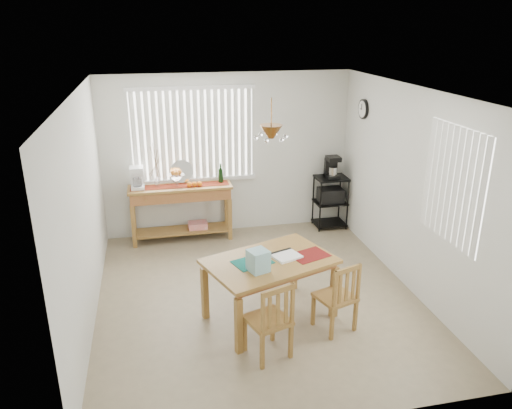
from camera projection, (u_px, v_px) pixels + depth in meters
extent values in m
cube|color=gray|center=(257.00, 296.00, 6.44)|extent=(4.00, 4.50, 0.01)
cube|color=silver|center=(227.00, 154.00, 8.10)|extent=(4.00, 0.10, 2.60)
cube|color=silver|center=(320.00, 300.00, 3.88)|extent=(4.00, 0.10, 2.60)
cube|color=silver|center=(79.00, 214.00, 5.58)|extent=(0.10, 4.50, 2.60)
cube|color=silver|center=(413.00, 190.00, 6.39)|extent=(0.10, 4.50, 2.60)
cube|color=white|center=(258.00, 87.00, 5.52)|extent=(4.00, 4.50, 0.10)
cube|color=white|center=(193.00, 135.00, 7.82)|extent=(1.90, 0.01, 1.40)
cube|color=white|center=(134.00, 138.00, 7.63)|extent=(0.07, 0.03, 1.40)
cube|color=white|center=(141.00, 137.00, 7.65)|extent=(0.07, 0.03, 1.40)
cube|color=white|center=(148.00, 137.00, 7.67)|extent=(0.07, 0.03, 1.40)
cube|color=white|center=(155.00, 137.00, 7.69)|extent=(0.07, 0.03, 1.40)
cube|color=white|center=(162.00, 137.00, 7.71)|extent=(0.07, 0.03, 1.40)
cube|color=white|center=(169.00, 136.00, 7.73)|extent=(0.07, 0.03, 1.40)
cube|color=white|center=(176.00, 136.00, 7.75)|extent=(0.07, 0.03, 1.40)
cube|color=white|center=(183.00, 136.00, 7.77)|extent=(0.07, 0.03, 1.40)
cube|color=white|center=(190.00, 135.00, 7.80)|extent=(0.07, 0.03, 1.40)
cube|color=white|center=(196.00, 135.00, 7.82)|extent=(0.07, 0.03, 1.40)
cube|color=white|center=(203.00, 135.00, 7.84)|extent=(0.07, 0.03, 1.40)
cube|color=white|center=(210.00, 134.00, 7.86)|extent=(0.07, 0.03, 1.40)
cube|color=white|center=(216.00, 134.00, 7.88)|extent=(0.07, 0.03, 1.40)
cube|color=white|center=(223.00, 134.00, 7.90)|extent=(0.07, 0.03, 1.40)
cube|color=white|center=(229.00, 133.00, 7.92)|extent=(0.07, 0.03, 1.40)
cube|color=white|center=(236.00, 133.00, 7.94)|extent=(0.07, 0.03, 1.40)
cube|color=white|center=(243.00, 133.00, 7.96)|extent=(0.07, 0.03, 1.40)
cube|color=white|center=(249.00, 133.00, 7.98)|extent=(0.07, 0.03, 1.40)
cube|color=white|center=(195.00, 180.00, 8.05)|extent=(1.98, 0.06, 0.06)
cube|color=white|center=(191.00, 88.00, 7.54)|extent=(1.98, 0.06, 0.06)
cube|color=white|center=(454.00, 185.00, 5.43)|extent=(0.01, 1.10, 1.30)
cube|color=white|center=(481.00, 201.00, 4.98)|extent=(0.03, 0.07, 1.30)
cube|color=white|center=(474.00, 197.00, 5.08)|extent=(0.03, 0.07, 1.30)
cube|color=white|center=(468.00, 194.00, 5.18)|extent=(0.03, 0.07, 1.30)
cube|color=white|center=(462.00, 190.00, 5.28)|extent=(0.03, 0.07, 1.30)
cube|color=white|center=(456.00, 187.00, 5.38)|extent=(0.03, 0.07, 1.30)
cube|color=white|center=(450.00, 184.00, 5.48)|extent=(0.03, 0.07, 1.30)
cube|color=white|center=(444.00, 181.00, 5.58)|extent=(0.03, 0.07, 1.30)
cube|color=white|center=(439.00, 178.00, 5.68)|extent=(0.03, 0.07, 1.30)
cube|color=white|center=(434.00, 175.00, 5.78)|extent=(0.03, 0.07, 1.30)
cube|color=white|center=(429.00, 173.00, 5.89)|extent=(0.03, 0.07, 1.30)
cylinder|color=black|center=(363.00, 109.00, 7.53)|extent=(0.04, 0.30, 0.30)
cylinder|color=white|center=(362.00, 109.00, 7.52)|extent=(0.01, 0.25, 0.25)
cylinder|color=brown|center=(271.00, 114.00, 5.14)|extent=(0.01, 0.01, 0.34)
cone|color=brown|center=(271.00, 132.00, 5.20)|extent=(0.24, 0.24, 0.14)
sphere|color=white|center=(286.00, 137.00, 5.25)|extent=(0.05, 0.05, 0.05)
sphere|color=white|center=(275.00, 134.00, 5.36)|extent=(0.05, 0.05, 0.05)
sphere|color=white|center=(261.00, 135.00, 5.33)|extent=(0.05, 0.05, 0.05)
sphere|color=white|center=(256.00, 138.00, 5.19)|extent=(0.05, 0.05, 0.05)
sphere|color=white|center=(267.00, 141.00, 5.08)|extent=(0.05, 0.05, 0.05)
sphere|color=white|center=(282.00, 140.00, 5.11)|extent=(0.05, 0.05, 0.05)
cube|color=olive|center=(180.00, 187.00, 7.81)|extent=(1.61, 0.45, 0.04)
cube|color=#A16334|center=(180.00, 194.00, 7.85)|extent=(1.55, 0.41, 0.16)
cube|color=olive|center=(134.00, 227.00, 7.69)|extent=(0.06, 0.06, 0.69)
cube|color=olive|center=(230.00, 219.00, 7.98)|extent=(0.06, 0.06, 0.69)
cube|color=olive|center=(134.00, 219.00, 8.01)|extent=(0.06, 0.06, 0.69)
cube|color=olive|center=(227.00, 212.00, 8.31)|extent=(0.06, 0.06, 0.69)
cube|color=olive|center=(182.00, 230.00, 8.06)|extent=(1.49, 0.39, 0.03)
cube|color=red|center=(198.00, 225.00, 8.09)|extent=(0.30, 0.22, 0.10)
cube|color=maroon|center=(180.00, 186.00, 7.80)|extent=(1.53, 0.25, 0.01)
cube|color=white|center=(138.00, 187.00, 7.67)|extent=(0.20, 0.24, 0.05)
cube|color=white|center=(137.00, 178.00, 7.70)|extent=(0.20, 0.08, 0.30)
cube|color=white|center=(136.00, 169.00, 7.55)|extent=(0.20, 0.22, 0.07)
cylinder|color=white|center=(137.00, 182.00, 7.61)|extent=(0.13, 0.13, 0.13)
cylinder|color=white|center=(177.00, 183.00, 7.76)|extent=(0.05, 0.05, 0.10)
cone|color=white|center=(176.00, 178.00, 7.72)|extent=(0.26, 0.26, 0.09)
sphere|color=#C83E1A|center=(179.00, 172.00, 7.70)|extent=(0.08, 0.08, 0.08)
sphere|color=#C83E1A|center=(176.00, 171.00, 7.74)|extent=(0.08, 0.08, 0.08)
sphere|color=#C83E1A|center=(173.00, 173.00, 7.68)|extent=(0.08, 0.08, 0.08)
sphere|color=#C83E1A|center=(176.00, 173.00, 7.65)|extent=(0.08, 0.08, 0.08)
sphere|color=orange|center=(189.00, 184.00, 7.74)|extent=(0.08, 0.08, 0.08)
sphere|color=orange|center=(195.00, 184.00, 7.76)|extent=(0.08, 0.08, 0.08)
sphere|color=orange|center=(200.00, 184.00, 7.77)|extent=(0.08, 0.08, 0.08)
cylinder|color=silver|center=(182.00, 171.00, 7.92)|extent=(0.36, 0.09, 0.36)
cylinder|color=white|center=(157.00, 182.00, 7.76)|extent=(0.08, 0.08, 0.14)
cylinder|color=#4C3823|center=(155.00, 164.00, 7.65)|extent=(0.09, 0.04, 0.45)
cylinder|color=#4C3823|center=(155.00, 162.00, 7.64)|extent=(0.14, 0.06, 0.49)
cylinder|color=#4C3823|center=(156.00, 165.00, 7.66)|extent=(0.18, 0.08, 0.36)
cylinder|color=#4C3823|center=(155.00, 161.00, 7.63)|extent=(0.06, 0.03, 0.55)
cylinder|color=#4C3823|center=(156.00, 166.00, 7.66)|extent=(0.22, 0.10, 0.31)
cylinder|color=black|center=(221.00, 175.00, 7.94)|extent=(0.07, 0.07, 0.23)
cylinder|color=black|center=(220.00, 166.00, 7.88)|extent=(0.03, 0.03, 0.08)
cylinder|color=black|center=(320.00, 207.00, 8.23)|extent=(0.03, 0.03, 0.89)
cylinder|color=black|center=(348.00, 205.00, 8.33)|extent=(0.03, 0.03, 0.89)
cylinder|color=black|center=(313.00, 199.00, 8.58)|extent=(0.03, 0.03, 0.89)
cylinder|color=black|center=(339.00, 197.00, 8.67)|extent=(0.03, 0.03, 0.89)
cube|color=black|center=(331.00, 178.00, 8.30)|extent=(0.52, 0.42, 0.03)
cube|color=black|center=(330.00, 202.00, 8.45)|extent=(0.52, 0.42, 0.03)
cube|color=black|center=(329.00, 223.00, 8.59)|extent=(0.52, 0.42, 0.03)
cube|color=black|center=(331.00, 195.00, 8.41)|extent=(0.40, 0.31, 0.23)
cube|color=black|center=(332.00, 176.00, 8.27)|extent=(0.21, 0.25, 0.05)
cube|color=black|center=(331.00, 167.00, 8.30)|extent=(0.21, 0.08, 0.31)
cube|color=black|center=(333.00, 158.00, 8.17)|extent=(0.21, 0.23, 0.07)
cylinder|color=silver|center=(333.00, 171.00, 8.23)|extent=(0.14, 0.14, 0.14)
cube|color=olive|center=(270.00, 261.00, 5.72)|extent=(1.65, 1.34, 0.04)
cube|color=#A16334|center=(270.00, 265.00, 5.74)|extent=(1.52, 1.21, 0.06)
cube|color=olive|center=(239.00, 326.00, 5.23)|extent=(0.09, 0.09, 0.66)
cube|color=olive|center=(334.00, 292.00, 5.88)|extent=(0.09, 0.09, 0.66)
cube|color=olive|center=(205.00, 293.00, 5.86)|extent=(0.09, 0.09, 0.66)
cube|color=olive|center=(294.00, 266.00, 6.50)|extent=(0.09, 0.09, 0.66)
cube|color=#12665C|center=(252.00, 262.00, 5.66)|extent=(0.50, 0.43, 0.01)
cube|color=maroon|center=(309.00, 255.00, 5.82)|extent=(0.50, 0.43, 0.01)
cube|color=white|center=(287.00, 256.00, 5.77)|extent=(0.37, 0.33, 0.03)
cube|color=black|center=(280.00, 252.00, 5.88)|extent=(0.30, 0.13, 0.03)
cube|color=#87BDC4|center=(258.00, 261.00, 5.43)|extent=(0.26, 0.26, 0.24)
cube|color=olive|center=(268.00, 320.00, 5.17)|extent=(0.52, 0.52, 0.04)
cube|color=olive|center=(272.00, 325.00, 5.48)|extent=(0.05, 0.05, 0.40)
cube|color=olive|center=(245.00, 334.00, 5.31)|extent=(0.05, 0.05, 0.40)
cube|color=olive|center=(291.00, 341.00, 5.19)|extent=(0.05, 0.05, 0.40)
cube|color=olive|center=(262.00, 352.00, 5.02)|extent=(0.05, 0.05, 0.40)
cube|color=olive|center=(292.00, 303.00, 5.03)|extent=(0.04, 0.04, 0.45)
cube|color=olive|center=(263.00, 313.00, 4.86)|extent=(0.04, 0.04, 0.45)
cube|color=olive|center=(278.00, 291.00, 4.87)|extent=(0.36, 0.15, 0.06)
cube|color=olive|center=(286.00, 307.00, 5.00)|extent=(0.04, 0.03, 0.36)
cube|color=olive|center=(278.00, 310.00, 4.95)|extent=(0.04, 0.03, 0.36)
cube|color=olive|center=(270.00, 313.00, 4.90)|extent=(0.04, 0.03, 0.36)
cube|color=olive|center=(335.00, 297.00, 5.63)|extent=(0.50, 0.50, 0.04)
cube|color=olive|center=(336.00, 302.00, 5.93)|extent=(0.05, 0.05, 0.39)
cube|color=olive|center=(313.00, 310.00, 5.76)|extent=(0.05, 0.05, 0.39)
cube|color=olive|center=(355.00, 316.00, 5.65)|extent=(0.05, 0.05, 0.39)
cube|color=olive|center=(332.00, 325.00, 5.49)|extent=(0.05, 0.05, 0.39)
cube|color=olive|center=(359.00, 281.00, 5.49)|extent=(0.04, 0.04, 0.43)
cube|color=olive|center=(335.00, 289.00, 5.33)|extent=(0.04, 0.04, 0.43)
cube|color=olive|center=(348.00, 270.00, 5.34)|extent=(0.35, 0.14, 0.06)
cube|color=olive|center=(353.00, 285.00, 5.46)|extent=(0.04, 0.03, 0.35)
cube|color=olive|center=(347.00, 287.00, 5.42)|extent=(0.04, 0.03, 0.35)
cube|color=olive|center=(340.00, 289.00, 5.37)|extent=(0.04, 0.03, 0.35)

